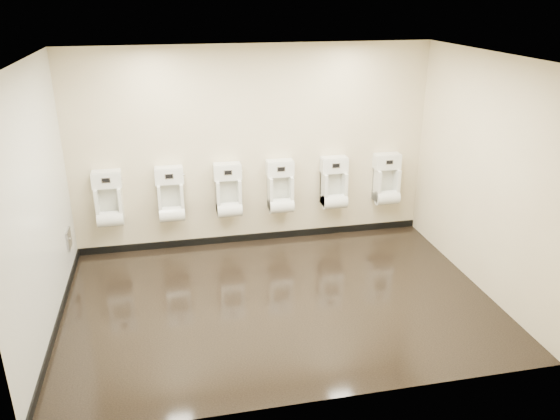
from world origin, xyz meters
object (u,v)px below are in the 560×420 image
Objects in this scene: urinal_1 at (171,198)px; urinal_5 at (386,183)px; access_panel at (69,239)px; urinal_0 at (109,203)px; urinal_4 at (334,187)px; urinal_3 at (280,190)px; urinal_2 at (228,194)px.

urinal_1 is 3.13m from urinal_5.
urinal_1 is at bearing 17.79° from access_panel.
access_panel is 4.47m from urinal_5.
urinal_0 is 1.00× the size of urinal_4.
urinal_5 is at bearing 0.00° from urinal_1.
urinal_4 is at bearing 0.00° from urinal_3.
urinal_4 is at bearing 0.00° from urinal_2.
urinal_0 reaches higher than access_panel.
urinal_5 is at bearing 0.00° from urinal_4.
urinal_1 is 1.00× the size of urinal_5.
urinal_5 is (3.13, 0.00, 0.00)m from urinal_1.
urinal_0 is at bearing 180.00° from urinal_4.
access_panel is at bearing -173.41° from urinal_4.
urinal_0 is 3.14m from urinal_4.
urinal_5 is at bearing 5.40° from access_panel.
access_panel is at bearing -139.82° from urinal_0.
access_panel is 0.34× the size of urinal_0.
urinal_0 and urinal_3 have the same top height.
urinal_3 is at bearing 0.00° from urinal_0.
urinal_1 is at bearing 180.00° from urinal_3.
urinal_0 is 2.34m from urinal_3.
urinal_0 is 0.81m from urinal_1.
urinal_3 is (2.34, 0.00, 0.00)m from urinal_0.
urinal_2 is at bearing 0.00° from urinal_0.
urinal_1 is 0.79m from urinal_2.
urinal_0 and urinal_2 have the same top height.
urinal_4 is (3.14, 0.00, 0.00)m from urinal_0.
urinal_3 is at bearing 8.41° from access_panel.
urinal_5 is (3.94, 0.00, 0.00)m from urinal_0.
urinal_0 is at bearing 180.00° from urinal_1.
urinal_0 is 1.60m from urinal_2.
urinal_2 reaches higher than access_panel.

